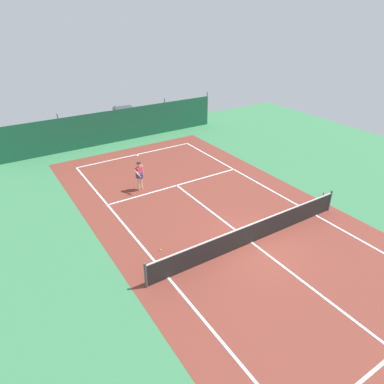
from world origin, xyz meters
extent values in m
plane|color=#387A4C|center=(0.00, 0.00, 0.00)|extent=(36.00, 36.00, 0.00)
cube|color=brown|center=(0.00, 0.00, 0.00)|extent=(11.02, 26.60, 0.01)
cube|color=white|center=(0.00, 11.90, 0.01)|extent=(8.22, 0.10, 0.01)
cube|color=white|center=(-4.11, 0.00, 0.01)|extent=(0.10, 23.80, 0.01)
cube|color=white|center=(4.11, 0.00, 0.01)|extent=(0.10, 23.80, 0.01)
cube|color=white|center=(0.00, 6.40, 0.01)|extent=(8.22, 0.10, 0.01)
cube|color=white|center=(0.00, 0.00, 0.01)|extent=(0.10, 12.80, 0.01)
cube|color=white|center=(0.00, 11.75, 0.01)|extent=(0.10, 0.30, 0.01)
cube|color=black|center=(0.00, 0.00, 0.47)|extent=(9.92, 0.03, 0.95)
cube|color=white|center=(0.00, 0.00, 0.97)|extent=(9.92, 0.04, 0.05)
cylinder|color=#47474C|center=(-5.01, 0.00, 0.55)|extent=(0.10, 0.10, 1.10)
cylinder|color=#47474C|center=(5.01, 0.00, 0.55)|extent=(0.10, 0.10, 1.10)
cube|color=#195138|center=(0.00, 15.08, 1.20)|extent=(16.22, 0.06, 2.40)
cylinder|color=#595B60|center=(-4.05, 15.14, 1.35)|extent=(0.08, 0.08, 2.70)
cylinder|color=#595B60|center=(0.00, 15.14, 1.35)|extent=(0.08, 0.08, 2.70)
cylinder|color=#595B60|center=(4.05, 15.14, 1.35)|extent=(0.08, 0.08, 2.70)
cylinder|color=#595B60|center=(8.11, 15.14, 1.35)|extent=(0.08, 0.08, 2.70)
cube|color=#234C1E|center=(0.00, 15.68, 0.55)|extent=(14.60, 0.70, 1.10)
cylinder|color=#D8AD8C|center=(-1.87, 7.05, 0.41)|extent=(0.12, 0.12, 0.82)
cylinder|color=#D8AD8C|center=(-2.06, 6.99, 0.41)|extent=(0.12, 0.12, 0.82)
cylinder|color=navy|center=(-1.96, 7.02, 0.90)|extent=(0.40, 0.40, 0.22)
cube|color=#D1384C|center=(-1.96, 7.02, 1.10)|extent=(0.40, 0.30, 0.56)
sphere|color=#D8AD8C|center=(-1.96, 7.02, 1.53)|extent=(0.22, 0.22, 0.22)
cylinder|color=black|center=(-1.96, 7.02, 1.62)|extent=(0.23, 0.23, 0.04)
cylinder|color=#D8AD8C|center=(-1.74, 7.09, 1.13)|extent=(0.09, 0.09, 0.58)
cylinder|color=#D8AD8C|center=(-2.15, 6.84, 1.13)|extent=(0.24, 0.53, 0.41)
cylinder|color=black|center=(-2.11, 6.54, 1.02)|extent=(0.11, 0.27, 0.13)
torus|color=teal|center=(-2.11, 6.54, 1.24)|extent=(0.33, 0.21, 0.29)
sphere|color=#CCDB33|center=(-3.58, 1.62, 0.03)|extent=(0.07, 0.07, 0.07)
cube|color=silver|center=(1.75, 17.67, 0.72)|extent=(2.12, 4.33, 0.80)
cube|color=#2D333D|center=(1.75, 17.67, 1.40)|extent=(1.67, 2.00, 0.56)
cylinder|color=black|center=(0.95, 19.04, 0.32)|extent=(0.27, 0.66, 0.64)
cylinder|color=black|center=(2.75, 18.90, 0.32)|extent=(0.27, 0.66, 0.64)
cylinder|color=black|center=(0.75, 16.44, 0.32)|extent=(0.27, 0.66, 0.64)
cylinder|color=black|center=(2.54, 16.30, 0.32)|extent=(0.27, 0.66, 0.64)
cylinder|color=#D84C38|center=(5.99, 1.08, 0.12)|extent=(0.08, 0.08, 0.24)
camera|label=1|loc=(-8.70, -8.87, 9.00)|focal=32.46mm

